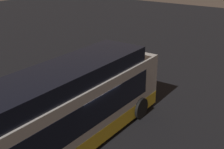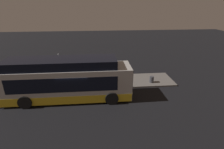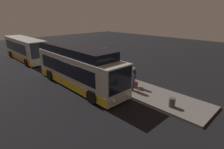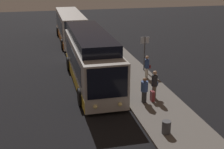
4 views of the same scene
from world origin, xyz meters
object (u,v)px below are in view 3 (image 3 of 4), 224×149
object	(u,v)px
suitcase	(136,85)
passenger_waiting	(112,67)
sign_post	(104,56)
trash_bin	(172,102)
bus_second	(25,49)
passenger_boarding	(132,81)
passenger_with_bags	(134,76)
bus_lead	(78,68)

from	to	relation	value
suitcase	passenger_waiting	bearing A→B (deg)	165.49
sign_post	trash_bin	xyz separation A→B (m)	(9.62, -2.12, -1.38)
suitcase	sign_post	size ratio (longest dim) A/B	0.33
passenger_waiting	suitcase	size ratio (longest dim) A/B	1.92
bus_second	passenger_boarding	distance (m)	18.22
passenger_with_bags	trash_bin	world-z (taller)	passenger_with_bags
bus_second	passenger_waiting	size ratio (longest dim) A/B	6.17
passenger_boarding	suitcase	size ratio (longest dim) A/B	1.78
trash_bin	passenger_boarding	bearing A→B (deg)	177.82
bus_lead	trash_bin	xyz separation A→B (m)	(8.14, 2.33, -1.20)
bus_lead	sign_post	bearing A→B (deg)	108.33
passenger_with_bags	sign_post	size ratio (longest dim) A/B	0.66
sign_post	trash_bin	world-z (taller)	sign_post
passenger_boarding	trash_bin	size ratio (longest dim) A/B	2.41
bus_lead	sign_post	world-z (taller)	bus_lead
passenger_boarding	bus_second	bearing A→B (deg)	119.68
passenger_waiting	sign_post	world-z (taller)	sign_post
passenger_waiting	bus_lead	bearing A→B (deg)	-130.92
trash_bin	passenger_with_bags	bearing A→B (deg)	167.32
suitcase	trash_bin	distance (m)	3.86
passenger_boarding	passenger_waiting	distance (m)	4.33
passenger_with_bags	suitcase	size ratio (longest dim) A/B	2.01
bus_second	passenger_waiting	bearing A→B (deg)	16.10
bus_second	suitcase	size ratio (longest dim) A/B	11.86
bus_lead	passenger_waiting	distance (m)	4.10
passenger_boarding	passenger_with_bags	xyz separation A→B (m)	(-0.47, 0.81, 0.14)
passenger_boarding	sign_post	distance (m)	6.23
passenger_waiting	passenger_boarding	bearing A→B (deg)	-57.55
passenger_boarding	passenger_waiting	size ratio (longest dim) A/B	0.92
passenger_waiting	suitcase	xyz separation A→B (m)	(4.01, -1.04, -0.61)
passenger_boarding	passenger_with_bags	bearing A→B (deg)	52.15
passenger_with_bags	trash_bin	xyz separation A→B (m)	(4.25, -0.96, -0.64)
suitcase	trash_bin	xyz separation A→B (m)	(3.80, -0.68, 0.00)
bus_second	passenger_with_bags	size ratio (longest dim) A/B	5.90
bus_second	trash_bin	world-z (taller)	bus_second
passenger_with_bags	sign_post	xyz separation A→B (m)	(-5.36, 1.17, 0.74)
bus_lead	passenger_waiting	size ratio (longest dim) A/B	6.32
passenger_with_bags	sign_post	distance (m)	5.54
sign_post	trash_bin	size ratio (longest dim) A/B	4.17
passenger_boarding	bus_lead	bearing A→B (deg)	141.40
passenger_boarding	trash_bin	xyz separation A→B (m)	(3.78, -0.14, -0.50)
passenger_with_bags	trash_bin	bearing A→B (deg)	-66.04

